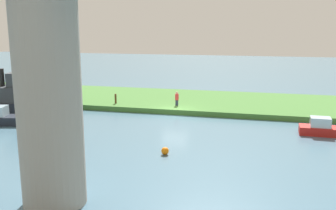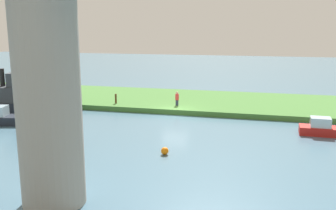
% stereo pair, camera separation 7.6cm
% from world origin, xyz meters
% --- Properties ---
extents(ground_plane, '(160.00, 160.00, 0.00)m').
position_xyz_m(ground_plane, '(0.00, 0.00, 0.00)').
color(ground_plane, '#476B7F').
extents(grassy_bank, '(80.00, 12.00, 0.50)m').
position_xyz_m(grassy_bank, '(0.00, -6.00, 0.25)').
color(grassy_bank, '#427533').
rests_on(grassy_bank, ground).
extents(bridge_pylon, '(2.92, 2.92, 10.55)m').
position_xyz_m(bridge_pylon, '(1.30, 19.16, 5.28)').
color(bridge_pylon, '#9E998E').
rests_on(bridge_pylon, ground).
extents(person_on_bank, '(0.50, 0.50, 1.39)m').
position_xyz_m(person_on_bank, '(0.28, -2.16, 1.20)').
color(person_on_bank, '#2D334C').
rests_on(person_on_bank, grassy_bank).
extents(mooring_post, '(0.20, 0.20, 0.99)m').
position_xyz_m(mooring_post, '(6.59, -1.55, 0.99)').
color(mooring_post, brown).
rests_on(mooring_post, grassy_bank).
extents(houseboat_blue, '(8.86, 5.14, 4.30)m').
position_xyz_m(houseboat_blue, '(14.45, 2.45, 1.59)').
color(houseboat_blue, '#1E232D').
rests_on(houseboat_blue, ground).
extents(skiff_small, '(5.00, 2.75, 1.58)m').
position_xyz_m(skiff_small, '(13.57, 6.98, 0.56)').
color(skiff_small, '#1E232D').
rests_on(skiff_small, ground).
extents(motorboat_red, '(4.16, 1.57, 1.38)m').
position_xyz_m(motorboat_red, '(-12.83, 3.76, 0.49)').
color(motorboat_red, red).
rests_on(motorboat_red, ground).
extents(marker_buoy, '(0.50, 0.50, 0.50)m').
position_xyz_m(marker_buoy, '(-1.98, 11.22, 0.25)').
color(marker_buoy, orange).
rests_on(marker_buoy, ground).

